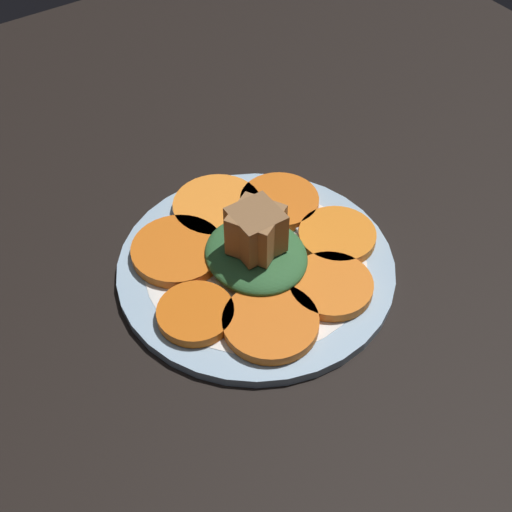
% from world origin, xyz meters
% --- Properties ---
extents(table_slab, '(1.20, 1.20, 0.02)m').
position_xyz_m(table_slab, '(0.00, 0.00, 0.01)').
color(table_slab, black).
rests_on(table_slab, ground).
extents(plate, '(0.27, 0.27, 0.01)m').
position_xyz_m(plate, '(0.00, 0.00, 0.03)').
color(plate, '#99B7D1').
rests_on(plate, table_slab).
extents(carrot_slice_0, '(0.09, 0.09, 0.01)m').
position_xyz_m(carrot_slice_0, '(-0.07, 0.03, 0.04)').
color(carrot_slice_0, orange).
rests_on(carrot_slice_0, plate).
extents(carrot_slice_1, '(0.08, 0.08, 0.01)m').
position_xyz_m(carrot_slice_1, '(-0.07, -0.04, 0.04)').
color(carrot_slice_1, orange).
rests_on(carrot_slice_1, plate).
extents(carrot_slice_2, '(0.08, 0.08, 0.01)m').
position_xyz_m(carrot_slice_2, '(-0.02, -0.08, 0.04)').
color(carrot_slice_2, orange).
rests_on(carrot_slice_2, plate).
extents(carrot_slice_3, '(0.08, 0.08, 0.01)m').
position_xyz_m(carrot_slice_3, '(0.05, -0.07, 0.04)').
color(carrot_slice_3, orange).
rests_on(carrot_slice_3, plate).
extents(carrot_slice_4, '(0.09, 0.09, 0.01)m').
position_xyz_m(carrot_slice_4, '(0.08, -0.01, 0.04)').
color(carrot_slice_4, orange).
rests_on(carrot_slice_4, plate).
extents(carrot_slice_5, '(0.09, 0.09, 0.01)m').
position_xyz_m(carrot_slice_5, '(0.05, 0.06, 0.04)').
color(carrot_slice_5, orange).
rests_on(carrot_slice_5, plate).
extents(carrot_slice_6, '(0.07, 0.07, 0.01)m').
position_xyz_m(carrot_slice_6, '(-0.02, 0.08, 0.04)').
color(carrot_slice_6, '#D35E12').
rests_on(carrot_slice_6, plate).
extents(center_pile, '(0.11, 0.09, 0.07)m').
position_xyz_m(center_pile, '(0.00, 0.00, 0.06)').
color(center_pile, '#2D6033').
rests_on(center_pile, plate).
extents(fork, '(0.18, 0.02, 0.00)m').
position_xyz_m(fork, '(0.00, -0.06, 0.03)').
color(fork, silver).
rests_on(fork, plate).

